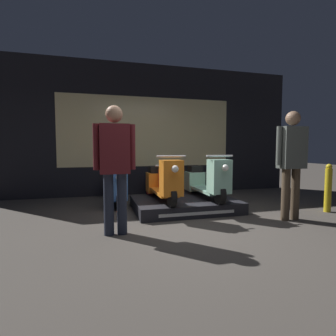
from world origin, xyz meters
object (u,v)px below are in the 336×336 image
Objects in this scene: person_left_browsing at (115,161)px; scooter_display_left at (163,182)px; scooter_display_right at (206,180)px; scooter_backrow_1 at (160,186)px; person_right_browsing at (292,157)px; street_bollard at (328,188)px; scooter_backrow_0 at (116,187)px.

scooter_display_left is at bearing 49.84° from person_left_browsing.
scooter_display_right is 1.00× the size of scooter_backrow_1.
person_right_browsing is (0.99, -1.08, 0.47)m from scooter_display_right.
scooter_display_right is at bearing 158.05° from street_bollard.
scooter_display_left reaches higher than street_bollard.
scooter_backrow_1 is at bearing 146.93° from street_bollard.
scooter_backrow_0 is 0.93× the size of person_right_browsing.
scooter_backrow_1 is 2.37m from person_left_browsing.
scooter_display_left is 1.85× the size of street_bollard.
scooter_backrow_0 is 1.00× the size of scooter_backrow_1.
scooter_display_right is 0.95× the size of person_left_browsing.
scooter_display_left reaches higher than scooter_backrow_1.
person_left_browsing reaches higher than scooter_display_left.
person_right_browsing is (1.83, -1.08, 0.47)m from scooter_display_left.
person_left_browsing reaches higher than scooter_backrow_0.
scooter_display_left is 2.97m from street_bollard.
scooter_display_right is at bearing -30.10° from scooter_backrow_0.
scooter_display_right is at bearing 0.00° from scooter_display_left.
street_bollard reaches higher than scooter_backrow_1.
scooter_display_left is 1.00× the size of scooter_backrow_1.
scooter_display_right is (0.83, 0.00, 0.00)m from scooter_display_left.
street_bollard is at bearing 4.03° from person_left_browsing.
person_left_browsing is at bearing -118.52° from scooter_backrow_1.
scooter_backrow_1 is 3.19m from street_bollard.
scooter_backrow_1 is 0.93× the size of person_right_browsing.
scooter_display_left is 0.83m from scooter_display_right.
scooter_display_right is 2.10m from person_left_browsing.
person_right_browsing is at bearing 0.00° from person_left_browsing.
street_bollard is (2.02, -0.81, -0.11)m from scooter_display_right.
person_left_browsing is at bearing -180.00° from person_right_browsing.
scooter_display_right is 1.54m from person_right_browsing.
person_right_browsing is at bearing -50.60° from scooter_backrow_1.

